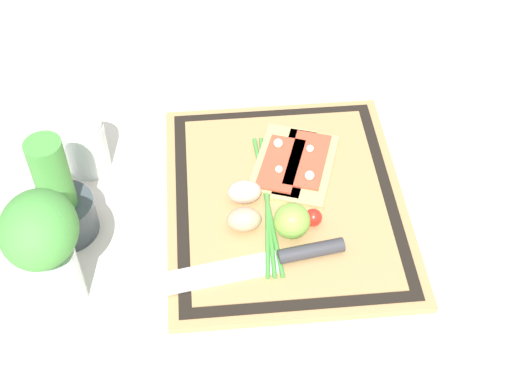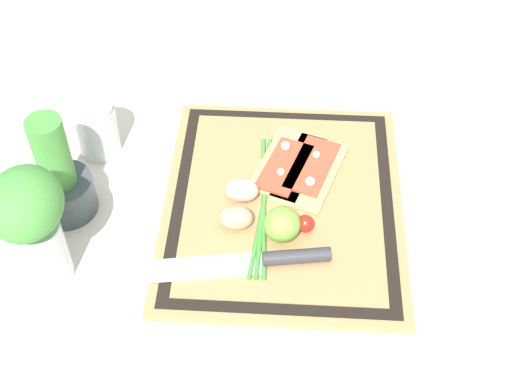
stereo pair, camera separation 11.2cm
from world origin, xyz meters
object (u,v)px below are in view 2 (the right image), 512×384
(egg_pink, at_px, (244,193))
(knife, at_px, (262,261))
(pizza_slice_far, at_px, (290,164))
(egg_brown, at_px, (238,218))
(herb_pot, at_px, (63,181))
(lime, at_px, (284,225))
(cherry_tomato_red, at_px, (308,224))
(pizza_slice_near, at_px, (313,171))
(herb_glass, at_px, (34,221))
(sauce_jar, at_px, (100,131))

(egg_pink, bearing_deg, knife, -164.11)
(pizza_slice_far, relative_size, knife, 0.57)
(egg_brown, relative_size, herb_pot, 0.29)
(egg_pink, bearing_deg, lime, -137.04)
(knife, distance_m, cherry_tomato_red, 0.10)
(knife, bearing_deg, pizza_slice_near, -21.09)
(pizza_slice_far, distance_m, knife, 0.21)
(pizza_slice_far, relative_size, herb_pot, 0.96)
(pizza_slice_far, xyz_separation_m, knife, (-0.20, 0.03, 0.00))
(pizza_slice_near, bearing_deg, cherry_tomato_red, 176.71)
(pizza_slice_near, xyz_separation_m, lime, (-0.14, 0.04, 0.02))
(egg_pink, bearing_deg, herb_pot, 93.67)
(knife, bearing_deg, herb_glass, 94.40)
(lime, bearing_deg, pizza_slice_near, -17.97)
(knife, xyz_separation_m, herb_glass, (-0.02, 0.31, 0.10))
(knife, relative_size, sauce_jar, 3.21)
(knife, distance_m, herb_glass, 0.33)
(herb_pot, bearing_deg, knife, -108.45)
(knife, relative_size, herb_glass, 1.54)
(pizza_slice_far, bearing_deg, egg_brown, 150.49)
(cherry_tomato_red, height_order, sauce_jar, sauce_jar)
(knife, height_order, lime, lime)
(knife, xyz_separation_m, egg_pink, (0.12, 0.03, 0.01))
(cherry_tomato_red, bearing_deg, lime, 112.46)
(cherry_tomato_red, bearing_deg, herb_glass, 103.89)
(pizza_slice_near, xyz_separation_m, pizza_slice_far, (0.01, 0.04, 0.00))
(pizza_slice_far, distance_m, cherry_tomato_red, 0.14)
(pizza_slice_near, bearing_deg, herb_pot, 102.29)
(egg_brown, distance_m, herb_pot, 0.28)
(lime, bearing_deg, cherry_tomato_red, -67.54)
(pizza_slice_near, height_order, herb_glass, herb_glass)
(egg_pink, distance_m, cherry_tomato_red, 0.11)
(pizza_slice_far, xyz_separation_m, herb_glass, (-0.23, 0.35, 0.10))
(knife, xyz_separation_m, cherry_tomato_red, (0.07, -0.07, 0.01))
(egg_brown, distance_m, egg_pink, 0.05)
(lime, distance_m, cherry_tomato_red, 0.04)
(pizza_slice_near, distance_m, herb_glass, 0.45)
(pizza_slice_near, relative_size, herb_glass, 0.90)
(egg_pink, bearing_deg, cherry_tomato_red, -117.91)
(pizza_slice_near, distance_m, egg_brown, 0.16)
(egg_brown, xyz_separation_m, cherry_tomato_red, (-0.00, -0.11, -0.01))
(lime, distance_m, herb_pot, 0.35)
(knife, xyz_separation_m, egg_brown, (0.07, 0.04, 0.01))
(pizza_slice_near, relative_size, sauce_jar, 1.87)
(herb_pot, distance_m, sauce_jar, 0.14)
(cherry_tomato_red, height_order, herb_pot, herb_pot)
(egg_brown, relative_size, cherry_tomato_red, 1.91)
(pizza_slice_far, distance_m, egg_brown, 0.15)
(pizza_slice_near, distance_m, sauce_jar, 0.37)
(egg_brown, bearing_deg, pizza_slice_far, -29.51)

